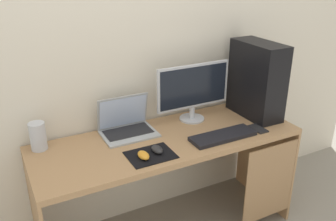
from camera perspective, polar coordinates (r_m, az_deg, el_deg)
The scene contains 11 objects.
wall_back at distance 2.32m, azimuth -3.83°, elevation 11.95°, with size 4.00×0.05×2.60m.
desk at distance 2.29m, azimuth 0.59°, elevation -7.24°, with size 1.65×0.59×0.73m.
pc_tower at distance 2.52m, azimuth 13.80°, elevation 4.71°, with size 0.19×0.40×0.51m, color black.
monitor at distance 2.39m, azimuth 4.00°, elevation 3.21°, with size 0.52×0.17×0.39m.
laptop at distance 2.28m, azimuth -6.49°, elevation -2.44°, with size 0.33×0.24×0.23m.
speaker at distance 2.19m, azimuth -19.80°, elevation -3.84°, with size 0.09×0.09×0.17m, color #B7BCC6.
keyboard at distance 2.24m, azimuth 8.64°, elevation -3.99°, with size 0.42×0.14×0.02m, color black.
mousepad at distance 2.04m, azimuth -2.75°, elevation -7.01°, with size 0.26×0.20×0.01m, color black.
mouse_left at distance 2.05m, azimuth -1.73°, elevation -6.13°, with size 0.06×0.10×0.03m, color #232326.
mouse_right at distance 2.00m, azimuth -3.89°, elevation -7.04°, with size 0.06×0.10×0.03m, color orange.
cell_phone at distance 2.40m, azimuth 13.98°, elevation -2.80°, with size 0.07×0.13×0.01m, color #232326.
Camera 1 is at (-0.91, -1.76, 1.75)m, focal length 38.71 mm.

